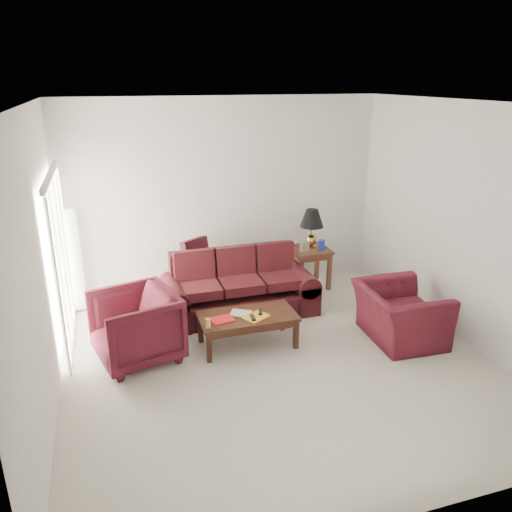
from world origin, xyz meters
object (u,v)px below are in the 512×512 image
Objects in this scene: floor_lamp at (74,260)px; armchair_left at (136,327)px; end_table at (309,267)px; armchair_right at (400,314)px; coffee_table at (248,330)px; sofa at (239,285)px.

floor_lamp reaches higher than armchair_left.
armchair_left reaches higher than end_table.
coffee_table is (-1.94, 0.42, -0.14)m from armchair_right.
armchair_right is 0.89× the size of coffee_table.
armchair_left is (-2.88, -1.48, 0.11)m from end_table.
floor_lamp is 2.79m from coffee_table.
coffee_table is at bearing 80.16° from armchair_right.
armchair_left is at bearing -163.76° from coffee_table.
sofa is 2.30× the size of armchair_left.
end_table is 2.03m from armchair_right.
end_table is at bearing -3.14° from floor_lamp.
armchair_left is at bearing 83.79° from armchair_right.
end_table is 3.63m from floor_lamp.
end_table is 0.68× the size of armchair_left.
sofa is 2.41m from floor_lamp.
end_table is 0.42× the size of floor_lamp.
floor_lamp reaches higher than armchair_right.
sofa is 1.74m from armchair_left.
armchair_right is at bearing -38.66° from sofa.
coffee_table is (-0.14, -0.92, -0.23)m from sofa.
armchair_right is at bearing 7.41° from coffee_table.
armchair_left is (0.71, -1.68, -0.33)m from floor_lamp.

